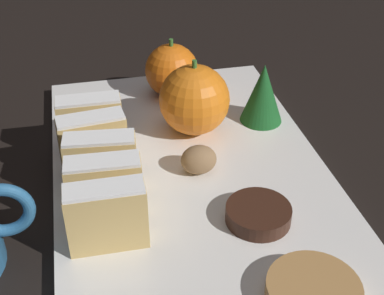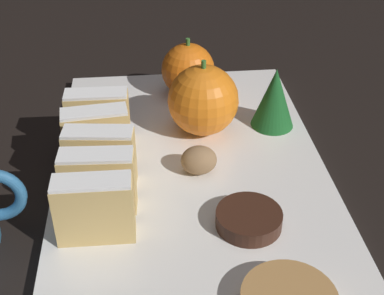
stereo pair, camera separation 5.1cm
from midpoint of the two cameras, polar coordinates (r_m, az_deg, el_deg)
ground_plane at (r=0.54m, az=-2.73°, el=-3.80°), size 6.00×6.00×0.00m
serving_platter at (r=0.53m, az=-2.75°, el=-3.29°), size 0.27×0.44×0.01m
stollen_slice_front at (r=0.44m, az=-12.39°, el=-7.33°), size 0.07×0.02×0.06m
stollen_slice_second at (r=0.47m, az=-12.38°, el=-4.41°), size 0.07×0.03×0.06m
stollen_slice_third at (r=0.50m, az=-12.54°, el=-1.84°), size 0.07×0.03×0.06m
stollen_slice_fourth at (r=0.53m, az=-13.23°, el=0.36°), size 0.07×0.03×0.06m
stollen_slice_fifth at (r=0.56m, az=-13.34°, el=2.39°), size 0.07×0.03×0.06m
orange_near at (r=0.57m, az=-2.31°, el=5.03°), size 0.08×0.08×0.08m
orange_far at (r=0.65m, az=-4.45°, el=8.14°), size 0.06×0.06×0.07m
walnut at (r=0.52m, az=-2.09°, el=-1.40°), size 0.04×0.03×0.03m
chocolate_cookie at (r=0.47m, az=4.00°, el=-7.22°), size 0.06×0.06×0.01m
gingerbread_cookie at (r=0.41m, az=9.27°, el=-15.14°), size 0.07×0.07×0.02m
evergreen_sprig at (r=0.60m, az=5.13°, el=5.71°), size 0.05×0.05×0.07m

